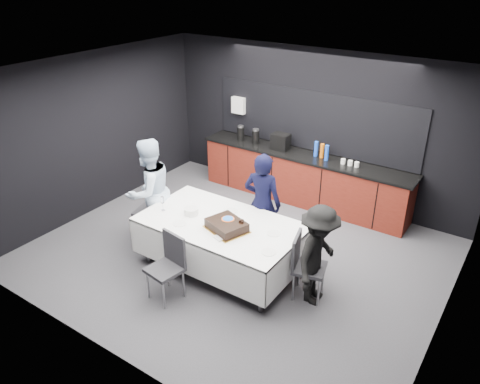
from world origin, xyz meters
name	(u,v)px	position (x,y,z in m)	size (l,w,h in m)	color
ground	(236,254)	(0.00, 0.00, 0.00)	(6.00, 6.00, 0.00)	#46454A
room_shell	(236,143)	(0.00, 0.00, 1.86)	(6.04, 5.04, 2.82)	white
kitchenette	(303,174)	(-0.02, 2.22, 0.54)	(4.10, 0.64, 2.05)	#57160D
party_table	(221,230)	(0.00, -0.40, 0.64)	(2.32, 1.32, 0.78)	#99999E
cake_assembly	(227,225)	(0.20, -0.52, 0.85)	(0.67, 0.60, 0.17)	gold
plate_stack	(191,211)	(-0.49, -0.46, 0.83)	(0.21, 0.21, 0.10)	white
loose_plate_near	(180,223)	(-0.45, -0.76, 0.78)	(0.19, 0.19, 0.01)	white
loose_plate_right_a	(274,233)	(0.79, -0.25, 0.78)	(0.19, 0.19, 0.01)	white
loose_plate_right_b	(269,252)	(0.97, -0.68, 0.78)	(0.19, 0.19, 0.01)	white
loose_plate_far	(230,211)	(-0.06, -0.07, 0.78)	(0.22, 0.22, 0.01)	white
fork_pile	(219,238)	(0.24, -0.77, 0.79)	(0.15, 0.09, 0.02)	white
champagne_flute	(162,201)	(-0.92, -0.60, 0.94)	(0.06, 0.06, 0.22)	white
chair_left	(153,207)	(-1.43, -0.30, 0.53)	(0.50, 0.50, 0.92)	#2D2D32
chair_right	(304,262)	(1.29, -0.29, 0.53)	(0.51, 0.51, 0.92)	#2D2D32
chair_near	(169,262)	(-0.20, -1.30, 0.53)	(0.48, 0.48, 0.92)	#2D2D32
person_center	(262,204)	(0.24, 0.36, 0.81)	(0.59, 0.39, 1.63)	black
person_left	(149,191)	(-1.41, -0.37, 0.86)	(0.84, 0.65, 1.73)	#C5DEF8
person_right	(318,255)	(1.48, -0.29, 0.71)	(0.92, 0.53, 1.42)	black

